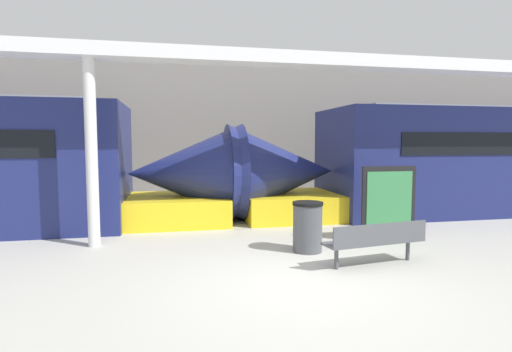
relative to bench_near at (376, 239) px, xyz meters
name	(u,v)px	position (x,y,z in m)	size (l,w,h in m)	color
ground_plane	(300,284)	(-1.57, -0.60, -0.46)	(60.00, 60.00, 0.00)	#B2AFA8
station_wall	(223,133)	(-1.57, 8.79, 2.04)	(56.00, 0.20, 5.00)	gray
bench_near	(376,239)	(0.00, 0.00, 0.00)	(1.90, 0.71, 0.76)	#4C4F54
trash_bin	(307,227)	(-0.86, 1.11, 0.03)	(0.60, 0.60, 0.97)	#4C4F54
poster_board	(389,203)	(1.14, 1.59, 0.36)	(1.24, 0.07, 1.62)	black
support_column_near	(91,154)	(-5.03, 2.37, 1.44)	(0.23, 0.23, 3.80)	silver
canopy_beam	(88,50)	(-5.03, 2.37, 3.48)	(28.00, 0.60, 0.28)	silver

